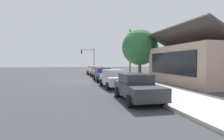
{
  "coord_description": "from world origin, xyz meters",
  "views": [
    {
      "loc": [
        22.0,
        -1.14,
        2.32
      ],
      "look_at": [
        -0.74,
        3.94,
        1.26
      ],
      "focal_mm": 29.5,
      "sensor_mm": 36.0,
      "label": 1
    }
  ],
  "objects_px": {
    "car_silver": "(114,78)",
    "fire_hydrant_red": "(130,81)",
    "car_charcoal": "(137,87)",
    "utility_pole_wooden": "(130,52)",
    "traffic_light_main": "(89,56)",
    "shade_tree": "(140,47)",
    "car_seafoam": "(93,70)",
    "car_navy": "(103,74)",
    "car_coral": "(97,71)"
  },
  "relations": [
    {
      "from": "car_charcoal",
      "to": "utility_pole_wooden",
      "type": "xyz_separation_m",
      "value": [
        -18.13,
        5.52,
        3.11
      ]
    },
    {
      "from": "car_coral",
      "to": "fire_hydrant_red",
      "type": "distance_m",
      "value": 12.27
    },
    {
      "from": "traffic_light_main",
      "to": "utility_pole_wooden",
      "type": "bearing_deg",
      "value": 29.31
    },
    {
      "from": "car_navy",
      "to": "car_charcoal",
      "type": "bearing_deg",
      "value": 0.13
    },
    {
      "from": "car_charcoal",
      "to": "fire_hydrant_red",
      "type": "xyz_separation_m",
      "value": [
        -5.82,
        1.52,
        -0.32
      ]
    },
    {
      "from": "car_coral",
      "to": "utility_pole_wooden",
      "type": "height_order",
      "value": "utility_pole_wooden"
    },
    {
      "from": "car_silver",
      "to": "utility_pole_wooden",
      "type": "distance_m",
      "value": 13.87
    },
    {
      "from": "car_silver",
      "to": "shade_tree",
      "type": "height_order",
      "value": "shade_tree"
    },
    {
      "from": "car_coral",
      "to": "car_charcoal",
      "type": "xyz_separation_m",
      "value": [
        18.02,
        -0.18,
        0.0
      ]
    },
    {
      "from": "fire_hydrant_red",
      "to": "shade_tree",
      "type": "bearing_deg",
      "value": 153.44
    },
    {
      "from": "shade_tree",
      "to": "traffic_light_main",
      "type": "height_order",
      "value": "shade_tree"
    },
    {
      "from": "car_navy",
      "to": "utility_pole_wooden",
      "type": "distance_m",
      "value": 9.06
    },
    {
      "from": "traffic_light_main",
      "to": "fire_hydrant_red",
      "type": "bearing_deg",
      "value": 4.24
    },
    {
      "from": "car_charcoal",
      "to": "fire_hydrant_red",
      "type": "bearing_deg",
      "value": 166.72
    },
    {
      "from": "car_navy",
      "to": "traffic_light_main",
      "type": "distance_m",
      "value": 16.75
    },
    {
      "from": "car_coral",
      "to": "car_silver",
      "type": "xyz_separation_m",
      "value": [
        12.2,
        -0.25,
        0.0
      ]
    },
    {
      "from": "shade_tree",
      "to": "car_navy",
      "type": "bearing_deg",
      "value": -68.39
    },
    {
      "from": "shade_tree",
      "to": "utility_pole_wooden",
      "type": "xyz_separation_m",
      "value": [
        -4.24,
        -0.03,
        -0.38
      ]
    },
    {
      "from": "car_seafoam",
      "to": "car_navy",
      "type": "distance_m",
      "value": 11.89
    },
    {
      "from": "traffic_light_main",
      "to": "fire_hydrant_red",
      "type": "distance_m",
      "value": 22.65
    },
    {
      "from": "traffic_light_main",
      "to": "shade_tree",
      "type": "bearing_deg",
      "value": 21.66
    },
    {
      "from": "car_seafoam",
      "to": "traffic_light_main",
      "type": "bearing_deg",
      "value": -176.52
    },
    {
      "from": "car_navy",
      "to": "shade_tree",
      "type": "relative_size",
      "value": 0.69
    },
    {
      "from": "car_navy",
      "to": "car_charcoal",
      "type": "height_order",
      "value": "same"
    },
    {
      "from": "car_navy",
      "to": "utility_pole_wooden",
      "type": "bearing_deg",
      "value": 139.31
    },
    {
      "from": "car_navy",
      "to": "shade_tree",
      "type": "height_order",
      "value": "shade_tree"
    },
    {
      "from": "car_navy",
      "to": "utility_pole_wooden",
      "type": "relative_size",
      "value": 0.63
    },
    {
      "from": "utility_pole_wooden",
      "to": "fire_hydrant_red",
      "type": "xyz_separation_m",
      "value": [
        12.3,
        -4.0,
        -3.43
      ]
    },
    {
      "from": "car_silver",
      "to": "utility_pole_wooden",
      "type": "height_order",
      "value": "utility_pole_wooden"
    },
    {
      "from": "car_navy",
      "to": "car_seafoam",
      "type": "bearing_deg",
      "value": 179.54
    },
    {
      "from": "traffic_light_main",
      "to": "car_silver",
      "type": "bearing_deg",
      "value": 0.19
    },
    {
      "from": "utility_pole_wooden",
      "to": "fire_hydrant_red",
      "type": "bearing_deg",
      "value": -18.01
    },
    {
      "from": "car_seafoam",
      "to": "car_charcoal",
      "type": "height_order",
      "value": "same"
    },
    {
      "from": "car_seafoam",
      "to": "traffic_light_main",
      "type": "xyz_separation_m",
      "value": [
        -4.64,
        -0.21,
        2.68
      ]
    },
    {
      "from": "car_navy",
      "to": "car_coral",
      "type": "bearing_deg",
      "value": 178.12
    },
    {
      "from": "car_silver",
      "to": "fire_hydrant_red",
      "type": "distance_m",
      "value": 1.62
    },
    {
      "from": "car_navy",
      "to": "fire_hydrant_red",
      "type": "relative_size",
      "value": 6.6
    },
    {
      "from": "car_coral",
      "to": "traffic_light_main",
      "type": "relative_size",
      "value": 0.84
    },
    {
      "from": "car_coral",
      "to": "fire_hydrant_red",
      "type": "bearing_deg",
      "value": 5.53
    },
    {
      "from": "traffic_light_main",
      "to": "fire_hydrant_red",
      "type": "xyz_separation_m",
      "value": [
        22.39,
        1.66,
        -2.99
      ]
    },
    {
      "from": "car_seafoam",
      "to": "car_navy",
      "type": "height_order",
      "value": "same"
    },
    {
      "from": "car_coral",
      "to": "car_charcoal",
      "type": "height_order",
      "value": "same"
    },
    {
      "from": "car_coral",
      "to": "car_navy",
      "type": "bearing_deg",
      "value": -2.59
    },
    {
      "from": "car_coral",
      "to": "car_charcoal",
      "type": "relative_size",
      "value": 0.96
    },
    {
      "from": "car_seafoam",
      "to": "car_coral",
      "type": "relative_size",
      "value": 1.07
    },
    {
      "from": "car_coral",
      "to": "fire_hydrant_red",
      "type": "relative_size",
      "value": 6.17
    },
    {
      "from": "car_silver",
      "to": "car_charcoal",
      "type": "distance_m",
      "value": 5.82
    },
    {
      "from": "car_coral",
      "to": "traffic_light_main",
      "type": "height_order",
      "value": "traffic_light_main"
    },
    {
      "from": "car_seafoam",
      "to": "utility_pole_wooden",
      "type": "relative_size",
      "value": 0.63
    },
    {
      "from": "car_coral",
      "to": "car_navy",
      "type": "xyz_separation_m",
      "value": [
        6.34,
        -0.21,
        0.0
      ]
    }
  ]
}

